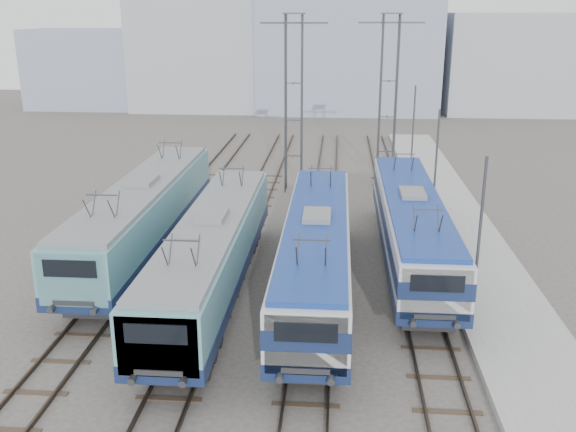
{
  "coord_description": "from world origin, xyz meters",
  "views": [
    {
      "loc": [
        3.09,
        -21.79,
        12.1
      ],
      "look_at": [
        0.8,
        7.0,
        2.88
      ],
      "focal_mm": 40.0,
      "sensor_mm": 36.0,
      "label": 1
    }
  ],
  "objects_px": {
    "locomotive_far_right": "(411,223)",
    "catenary_tower_east": "(388,93)",
    "locomotive_center_right": "(316,249)",
    "locomotive_center_left": "(212,251)",
    "mast_front": "(479,245)",
    "catenary_tower_west": "(294,96)",
    "locomotive_far_left": "(143,212)",
    "mast_mid": "(435,171)",
    "mast_rear": "(413,133)"
  },
  "relations": [
    {
      "from": "locomotive_center_left",
      "to": "locomotive_center_right",
      "type": "height_order",
      "value": "locomotive_center_left"
    },
    {
      "from": "mast_rear",
      "to": "locomotive_center_left",
      "type": "bearing_deg",
      "value": -116.09
    },
    {
      "from": "locomotive_far_right",
      "to": "mast_rear",
      "type": "height_order",
      "value": "mast_rear"
    },
    {
      "from": "locomotive_far_left",
      "to": "locomotive_center_left",
      "type": "height_order",
      "value": "locomotive_far_left"
    },
    {
      "from": "catenary_tower_east",
      "to": "mast_mid",
      "type": "bearing_deg",
      "value": -78.14
    },
    {
      "from": "locomotive_center_left",
      "to": "locomotive_far_right",
      "type": "height_order",
      "value": "locomotive_center_left"
    },
    {
      "from": "locomotive_center_left",
      "to": "mast_front",
      "type": "distance_m",
      "value": 11.08
    },
    {
      "from": "locomotive_center_left",
      "to": "locomotive_far_right",
      "type": "xyz_separation_m",
      "value": [
        9.0,
        4.49,
        0.03
      ]
    },
    {
      "from": "locomotive_center_right",
      "to": "catenary_tower_west",
      "type": "height_order",
      "value": "catenary_tower_west"
    },
    {
      "from": "locomotive_center_right",
      "to": "catenary_tower_east",
      "type": "distance_m",
      "value": 20.59
    },
    {
      "from": "locomotive_center_right",
      "to": "mast_front",
      "type": "bearing_deg",
      "value": -20.14
    },
    {
      "from": "mast_front",
      "to": "mast_mid",
      "type": "height_order",
      "value": "same"
    },
    {
      "from": "locomotive_far_left",
      "to": "mast_rear",
      "type": "xyz_separation_m",
      "value": [
        15.35,
        17.25,
        1.16
      ]
    },
    {
      "from": "locomotive_center_right",
      "to": "catenary_tower_east",
      "type": "height_order",
      "value": "catenary_tower_east"
    },
    {
      "from": "locomotive_center_right",
      "to": "locomotive_far_left",
      "type": "bearing_deg",
      "value": 153.85
    },
    {
      "from": "locomotive_center_right",
      "to": "locomotive_far_right",
      "type": "xyz_separation_m",
      "value": [
        4.5,
        4.01,
        -0.01
      ]
    },
    {
      "from": "mast_front",
      "to": "locomotive_far_left",
      "type": "bearing_deg",
      "value": 156.27
    },
    {
      "from": "locomotive_far_left",
      "to": "locomotive_center_right",
      "type": "bearing_deg",
      "value": -26.15
    },
    {
      "from": "locomotive_center_right",
      "to": "locomotive_far_right",
      "type": "distance_m",
      "value": 6.03
    },
    {
      "from": "catenary_tower_west",
      "to": "mast_rear",
      "type": "height_order",
      "value": "catenary_tower_west"
    },
    {
      "from": "mast_front",
      "to": "mast_rear",
      "type": "distance_m",
      "value": 24.0
    },
    {
      "from": "locomotive_center_left",
      "to": "mast_mid",
      "type": "height_order",
      "value": "mast_mid"
    },
    {
      "from": "catenary_tower_west",
      "to": "mast_front",
      "type": "xyz_separation_m",
      "value": [
        8.6,
        -20.0,
        -3.14
      ]
    },
    {
      "from": "mast_mid",
      "to": "catenary_tower_west",
      "type": "bearing_deg",
      "value": 137.07
    },
    {
      "from": "locomotive_far_right",
      "to": "catenary_tower_west",
      "type": "distance_m",
      "value": 15.85
    },
    {
      "from": "mast_front",
      "to": "catenary_tower_west",
      "type": "bearing_deg",
      "value": 113.27
    },
    {
      "from": "mast_mid",
      "to": "mast_rear",
      "type": "bearing_deg",
      "value": 90.0
    },
    {
      "from": "locomotive_center_left",
      "to": "catenary_tower_west",
      "type": "distance_m",
      "value": 18.82
    },
    {
      "from": "catenary_tower_west",
      "to": "mast_rear",
      "type": "xyz_separation_m",
      "value": [
        8.6,
        4.0,
        -3.14
      ]
    },
    {
      "from": "locomotive_far_left",
      "to": "mast_front",
      "type": "relative_size",
      "value": 2.69
    },
    {
      "from": "locomotive_far_left",
      "to": "mast_rear",
      "type": "height_order",
      "value": "mast_rear"
    },
    {
      "from": "catenary_tower_west",
      "to": "locomotive_far_left",
      "type": "bearing_deg",
      "value": -116.99
    },
    {
      "from": "locomotive_far_left",
      "to": "locomotive_center_right",
      "type": "xyz_separation_m",
      "value": [
        9.0,
        -4.42,
        -0.06
      ]
    },
    {
      "from": "locomotive_far_right",
      "to": "catenary_tower_east",
      "type": "bearing_deg",
      "value": 90.91
    },
    {
      "from": "mast_mid",
      "to": "locomotive_far_right",
      "type": "bearing_deg",
      "value": -108.1
    },
    {
      "from": "mast_front",
      "to": "mast_mid",
      "type": "xyz_separation_m",
      "value": [
        0.0,
        12.0,
        0.0
      ]
    },
    {
      "from": "catenary_tower_east",
      "to": "mast_rear",
      "type": "xyz_separation_m",
      "value": [
        2.1,
        2.0,
        -3.14
      ]
    },
    {
      "from": "catenary_tower_east",
      "to": "mast_mid",
      "type": "relative_size",
      "value": 1.71
    },
    {
      "from": "locomotive_center_right",
      "to": "mast_rear",
      "type": "relative_size",
      "value": 2.55
    },
    {
      "from": "catenary_tower_east",
      "to": "mast_front",
      "type": "bearing_deg",
      "value": -84.55
    },
    {
      "from": "locomotive_center_right",
      "to": "locomotive_far_right",
      "type": "relative_size",
      "value": 1.01
    },
    {
      "from": "locomotive_far_right",
      "to": "catenary_tower_east",
      "type": "relative_size",
      "value": 1.48
    },
    {
      "from": "mast_front",
      "to": "mast_mid",
      "type": "bearing_deg",
      "value": 90.0
    },
    {
      "from": "locomotive_center_right",
      "to": "locomotive_center_left",
      "type": "bearing_deg",
      "value": -173.87
    },
    {
      "from": "mast_front",
      "to": "locomotive_center_right",
      "type": "bearing_deg",
      "value": 159.86
    },
    {
      "from": "catenary_tower_east",
      "to": "locomotive_center_right",
      "type": "bearing_deg",
      "value": -102.19
    },
    {
      "from": "catenary_tower_east",
      "to": "locomotive_far_left",
      "type": "bearing_deg",
      "value": -130.98
    },
    {
      "from": "locomotive_center_right",
      "to": "mast_rear",
      "type": "xyz_separation_m",
      "value": [
        6.35,
        21.67,
        1.22
      ]
    },
    {
      "from": "mast_front",
      "to": "mast_mid",
      "type": "distance_m",
      "value": 12.0
    },
    {
      "from": "locomotive_center_right",
      "to": "mast_front",
      "type": "distance_m",
      "value": 6.87
    }
  ]
}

